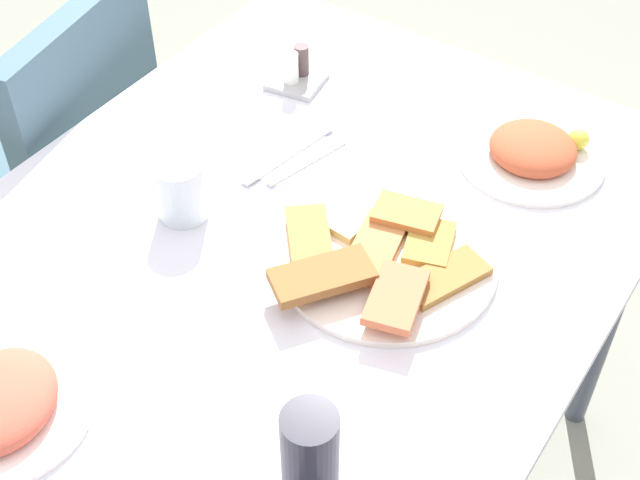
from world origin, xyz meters
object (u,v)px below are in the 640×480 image
Objects in this scene: drinking_glass at (181,189)px; pide_platter at (382,256)px; dining_table at (278,287)px; paper_napkin at (298,160)px; fork at (307,162)px; salad_plate_rice at (533,151)px; spoon at (289,154)px; soda_can at (310,450)px; condiment_caddy at (296,73)px; salad_plate_greens at (0,404)px; dining_chair at (62,176)px.

pide_platter is at bearing -75.46° from drinking_glass.
dining_table is 12.84× the size of drinking_glass.
paper_napkin is 0.02m from fork.
fork is at bearing -24.13° from drinking_glass.
drinking_glass reaches higher than dining_table.
salad_plate_rice reaches higher than dining_table.
pide_platter reaches higher than fork.
drinking_glass is at bearing 174.55° from spoon.
spoon is (0.12, 0.25, -0.01)m from pide_platter.
soda_can is 1.17× the size of condiment_caddy.
dining_table is at bearing -15.44° from salad_plate_greens.
salad_plate_rice is at bearing -55.64° from paper_napkin.
condiment_caddy reaches higher than salad_plate_greens.
salad_plate_greens is 0.60m from fork.
pide_platter is 3.52× the size of drinking_glass.
paper_napkin is (0.05, -0.55, 0.27)m from dining_chair.
drinking_glass is 0.93× the size of condiment_caddy.
dining_chair is (0.13, 0.65, -0.18)m from dining_table.
dining_chair reaches higher than spoon.
salad_plate_greens reaches higher than dining_table.
dining_chair reaches higher than condiment_caddy.
salad_plate_greens is 0.40m from drinking_glass.
dining_chair reaches higher than drinking_glass.
condiment_caddy is at bearing 40.89° from spoon.
salad_plate_rice is at bearing -42.92° from drinking_glass.
pide_platter is at bearing 17.98° from soda_can.
salad_plate_rice is at bearing -72.87° from dining_chair.
soda_can is 0.79m from condiment_caddy.
fork is 0.81× the size of spoon.
condiment_caddy is (-0.04, 0.44, 0.00)m from salad_plate_rice.
salad_plate_greens is at bearing -173.11° from drinking_glass.
salad_plate_rice is (0.27, -0.87, 0.28)m from dining_chair.
pide_platter is at bearing -27.95° from salad_plate_greens.
dining_chair is 6.32× the size of paper_napkin.
spoon reaches higher than dining_table.
spoon is 0.20m from condiment_caddy.
drinking_glass is (0.26, 0.41, -0.01)m from soda_can.
spoon is (0.59, -0.00, -0.01)m from salad_plate_greens.
fork is (0.46, 0.32, -0.06)m from soda_can.
dining_chair is 2.68× the size of pide_platter.
paper_napkin is at bearing -144.42° from condiment_caddy.
fork and spoon have the same top height.
salad_plate_greens is 0.94× the size of salad_plate_rice.
condiment_caddy is at bearing 31.04° from dining_table.
dining_chair is at bearing 78.64° from dining_table.
paper_napkin is at bearing 36.48° from soda_can.
salad_plate_greens and salad_plate_rice have the same top height.
dining_table is at bearing -144.05° from fork.
dining_chair is 9.45× the size of drinking_glass.
drinking_glass is at bearing 170.18° from fork.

